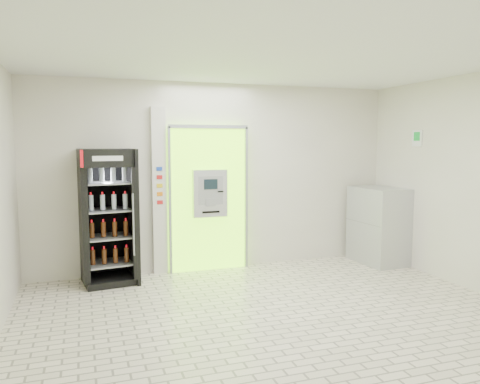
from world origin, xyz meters
name	(u,v)px	position (x,y,z in m)	size (l,w,h in m)	color
ground	(279,320)	(0.00, 0.00, 0.00)	(6.00, 6.00, 0.00)	beige
room_shell	(280,161)	(0.00, 0.00, 1.84)	(6.00, 6.00, 6.00)	silver
atm_assembly	(208,198)	(-0.20, 2.41, 1.17)	(1.30, 0.24, 2.33)	#8EFF16
pillar	(159,191)	(-0.98, 2.45, 1.30)	(0.22, 0.11, 2.60)	silver
beverage_cooler	(108,219)	(-1.77, 2.17, 0.94)	(0.82, 0.77, 1.96)	black
steel_cabinet	(379,225)	(2.67, 1.90, 0.65)	(0.70, 1.00, 1.29)	#B1B4B9
exit_sign	(417,138)	(2.99, 1.40, 2.12)	(0.02, 0.22, 0.26)	white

